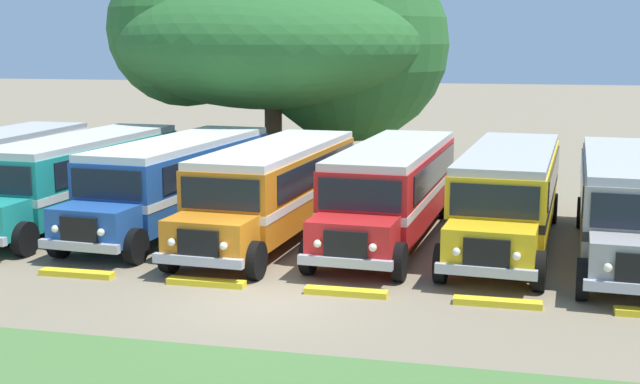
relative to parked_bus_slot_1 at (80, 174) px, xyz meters
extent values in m
plane|color=#84755B|center=(8.74, -7.44, -1.58)|extent=(220.00, 220.00, 0.00)
cube|color=black|center=(-2.22, 0.67, 0.47)|extent=(0.21, 8.00, 0.80)
cube|color=maroon|center=(-3.58, 4.97, -0.14)|extent=(0.90, 0.08, 1.30)
cylinder|color=black|center=(-2.35, 3.37, -1.08)|extent=(0.30, 1.01, 1.00)
cylinder|color=black|center=(-4.75, 3.32, -1.08)|extent=(0.30, 1.01, 1.00)
cube|color=teal|center=(0.01, 0.31, -0.03)|extent=(2.91, 9.30, 2.10)
cube|color=white|center=(0.01, 0.31, -0.20)|extent=(2.94, 9.32, 0.24)
cube|color=black|center=(1.30, 0.55, 0.47)|extent=(0.40, 7.99, 0.80)
cube|color=black|center=(-1.24, 0.66, 0.47)|extent=(0.40, 7.99, 0.80)
cube|color=beige|center=(0.01, 0.31, 1.13)|extent=(2.83, 9.20, 0.22)
cube|color=white|center=(0.22, 4.92, -0.14)|extent=(0.90, 0.10, 1.30)
cylinder|color=black|center=(0.98, -4.94, -1.08)|extent=(0.32, 1.01, 1.00)
cylinder|color=black|center=(1.35, 3.25, -1.08)|extent=(0.32, 1.01, 1.00)
cylinder|color=black|center=(-1.05, 3.36, -1.08)|extent=(0.32, 1.01, 1.00)
cube|color=#23519E|center=(3.60, 0.26, -0.03)|extent=(3.19, 9.36, 2.10)
cube|color=silver|center=(3.60, 0.26, -0.20)|extent=(3.23, 9.39, 0.24)
cube|color=black|center=(4.89, 0.47, 0.47)|extent=(0.65, 7.98, 0.80)
cube|color=black|center=(2.35, 0.66, 0.47)|extent=(0.65, 7.98, 0.80)
cube|color=silver|center=(3.60, 0.26, 1.13)|extent=(3.11, 9.26, 0.22)
cube|color=#23519E|center=(3.19, -5.02, -0.56)|extent=(2.30, 1.56, 1.05)
cube|color=black|center=(3.14, -5.76, -0.53)|extent=(1.10, 0.18, 0.70)
cube|color=#B7B7BC|center=(3.13, -5.80, -0.96)|extent=(2.41, 0.38, 0.24)
cube|color=black|center=(3.24, -4.35, 0.47)|extent=(2.20, 0.23, 0.84)
cube|color=silver|center=(3.95, 4.87, -0.14)|extent=(0.90, 0.13, 1.30)
sphere|color=#EAE5C6|center=(3.83, -5.86, -0.53)|extent=(0.20, 0.20, 0.20)
sphere|color=#EAE5C6|center=(2.43, -5.76, -0.53)|extent=(0.20, 0.20, 0.20)
cylinder|color=black|center=(4.40, -5.01, -1.08)|extent=(0.36, 1.02, 1.00)
cylinder|color=black|center=(2.00, -4.83, -1.08)|extent=(0.36, 1.02, 1.00)
cylinder|color=black|center=(5.02, 3.16, -1.08)|extent=(0.36, 1.02, 1.00)
cylinder|color=black|center=(2.63, 3.35, -1.08)|extent=(0.36, 1.02, 1.00)
cube|color=orange|center=(7.12, -0.43, -0.03)|extent=(3.01, 9.33, 2.10)
cube|color=white|center=(7.12, -0.43, -0.20)|extent=(3.05, 9.35, 0.24)
cube|color=black|center=(8.40, -0.20, 0.47)|extent=(0.49, 7.99, 0.80)
cube|color=black|center=(5.87, -0.05, 0.47)|extent=(0.49, 7.99, 0.80)
cube|color=silver|center=(7.12, -0.43, 1.13)|extent=(2.93, 9.22, 0.22)
cube|color=orange|center=(6.82, -5.72, -0.56)|extent=(2.28, 1.52, 1.05)
cube|color=black|center=(6.78, -6.46, -0.53)|extent=(1.10, 0.16, 0.70)
cube|color=#B7B7BC|center=(6.78, -6.50, -0.96)|extent=(2.41, 0.33, 0.24)
cube|color=black|center=(6.86, -5.05, 0.47)|extent=(2.20, 0.18, 0.84)
cube|color=white|center=(7.38, 4.19, -0.14)|extent=(0.90, 0.11, 1.30)
sphere|color=#EAE5C6|center=(7.47, -6.55, -0.53)|extent=(0.20, 0.20, 0.20)
sphere|color=#EAE5C6|center=(6.08, -6.47, -0.53)|extent=(0.20, 0.20, 0.20)
cylinder|color=black|center=(8.02, -5.68, -1.08)|extent=(0.34, 1.01, 1.00)
cylinder|color=black|center=(5.63, -5.55, -1.08)|extent=(0.34, 1.01, 1.00)
cylinder|color=black|center=(8.48, 2.50, -1.08)|extent=(0.34, 1.01, 1.00)
cylinder|color=black|center=(6.09, 2.64, -1.08)|extent=(0.34, 1.01, 1.00)
cube|color=red|center=(10.67, 0.27, -0.03)|extent=(2.98, 9.32, 2.10)
cube|color=white|center=(10.67, 0.27, -0.20)|extent=(3.01, 9.34, 0.24)
cube|color=black|center=(11.95, 0.50, 0.47)|extent=(0.46, 7.99, 0.80)
cube|color=black|center=(9.42, 0.63, 0.47)|extent=(0.46, 7.99, 0.80)
cube|color=beige|center=(10.67, 0.27, 1.13)|extent=(2.89, 9.21, 0.22)
cube|color=red|center=(10.39, -5.02, -0.56)|extent=(2.27, 1.51, 1.05)
cube|color=black|center=(10.35, -5.76, -0.53)|extent=(1.10, 0.16, 0.70)
cube|color=#B7B7BC|center=(10.35, -5.80, -0.96)|extent=(2.41, 0.33, 0.24)
cube|color=black|center=(10.43, -4.35, 0.47)|extent=(2.20, 0.18, 0.84)
cube|color=white|center=(10.91, 4.88, -0.14)|extent=(0.90, 0.11, 1.30)
sphere|color=#EAE5C6|center=(11.05, -5.85, -0.53)|extent=(0.20, 0.20, 0.20)
sphere|color=#EAE5C6|center=(9.65, -5.78, -0.53)|extent=(0.20, 0.20, 0.20)
cylinder|color=black|center=(11.59, -4.99, -1.08)|extent=(0.33, 1.01, 1.00)
cylinder|color=black|center=(9.20, -4.86, -1.08)|extent=(0.33, 1.01, 1.00)
cylinder|color=black|center=(12.02, 3.20, -1.08)|extent=(0.33, 1.01, 1.00)
cylinder|color=black|center=(9.63, 3.33, -1.08)|extent=(0.33, 1.01, 1.00)
cube|color=yellow|center=(14.20, 0.21, -0.03)|extent=(3.17, 9.36, 2.10)
cube|color=black|center=(14.20, 0.21, -0.20)|extent=(3.20, 9.38, 0.24)
cube|color=black|center=(15.49, 0.42, 0.47)|extent=(0.62, 7.98, 0.80)
cube|color=black|center=(12.95, 0.60, 0.47)|extent=(0.62, 7.98, 0.80)
cube|color=#B2B2B7|center=(14.20, 0.21, 1.13)|extent=(3.08, 9.25, 0.22)
cube|color=yellow|center=(13.81, -5.07, -0.56)|extent=(2.30, 1.56, 1.05)
cube|color=black|center=(13.76, -5.81, -0.53)|extent=(1.10, 0.18, 0.70)
cube|color=#B7B7BC|center=(13.75, -5.85, -0.96)|extent=(2.41, 0.37, 0.24)
cube|color=black|center=(13.86, -4.40, 0.47)|extent=(2.20, 0.22, 0.84)
cube|color=black|center=(14.53, 4.82, -0.14)|extent=(0.90, 0.13, 1.30)
sphere|color=#EAE5C6|center=(14.45, -5.91, -0.53)|extent=(0.20, 0.20, 0.20)
sphere|color=#EAE5C6|center=(13.05, -5.81, -0.53)|extent=(0.20, 0.20, 0.20)
cylinder|color=black|center=(15.01, -5.06, -1.08)|extent=(0.35, 1.02, 1.00)
cylinder|color=black|center=(12.62, -4.89, -1.08)|extent=(0.35, 1.02, 1.00)
cylinder|color=black|center=(15.61, 3.12, -1.08)|extent=(0.35, 1.02, 1.00)
cylinder|color=black|center=(13.22, 3.29, -1.08)|extent=(0.35, 1.02, 1.00)
cube|color=#9E9993|center=(17.50, -0.45, -0.03)|extent=(3.08, 9.34, 2.10)
cube|color=#282828|center=(17.50, -0.45, -0.20)|extent=(3.11, 9.36, 0.24)
cube|color=black|center=(16.25, -0.07, 0.47)|extent=(0.55, 7.99, 0.80)
cube|color=#B2B2B7|center=(17.50, -0.45, 1.13)|extent=(3.00, 9.24, 0.22)
cube|color=#9E9993|center=(17.17, -5.74, -0.56)|extent=(2.28, 1.54, 1.05)
cube|color=#B7B7BC|center=(17.12, -6.51, -0.96)|extent=(2.41, 0.35, 0.24)
cube|color=black|center=(17.21, -5.07, 0.47)|extent=(2.20, 0.20, 0.84)
cube|color=#282828|center=(17.80, 4.16, -0.14)|extent=(0.90, 0.12, 1.30)
sphere|color=#EAE5C6|center=(16.42, -6.48, -0.53)|extent=(0.20, 0.20, 0.20)
cylinder|color=black|center=(15.97, -5.56, -1.08)|extent=(0.34, 1.02, 1.00)
cylinder|color=black|center=(16.50, 2.62, -1.08)|extent=(0.34, 1.02, 1.00)
cube|color=yellow|center=(3.43, -6.47, -1.51)|extent=(2.00, 0.36, 0.15)
cube|color=yellow|center=(6.97, -6.47, -1.51)|extent=(2.00, 0.36, 0.15)
cube|color=yellow|center=(10.52, -6.47, -1.51)|extent=(2.00, 0.36, 0.15)
cube|color=yellow|center=(14.06, -6.47, -1.51)|extent=(2.00, 0.36, 0.15)
cylinder|color=brown|center=(3.90, 9.88, 0.32)|extent=(0.76, 0.76, 3.80)
ellipsoid|color=#286028|center=(3.90, 9.88, 4.30)|extent=(13.38, 12.99, 5.55)
sphere|color=#286028|center=(7.09, 11.22, 4.31)|extent=(8.59, 8.59, 8.59)
sphere|color=#286028|center=(0.34, 8.77, 4.95)|extent=(6.60, 6.60, 6.60)
sphere|color=#286028|center=(3.90, 13.76, 4.74)|extent=(7.62, 7.62, 7.62)
camera|label=1|loc=(14.34, -25.30, 4.34)|focal=46.89mm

